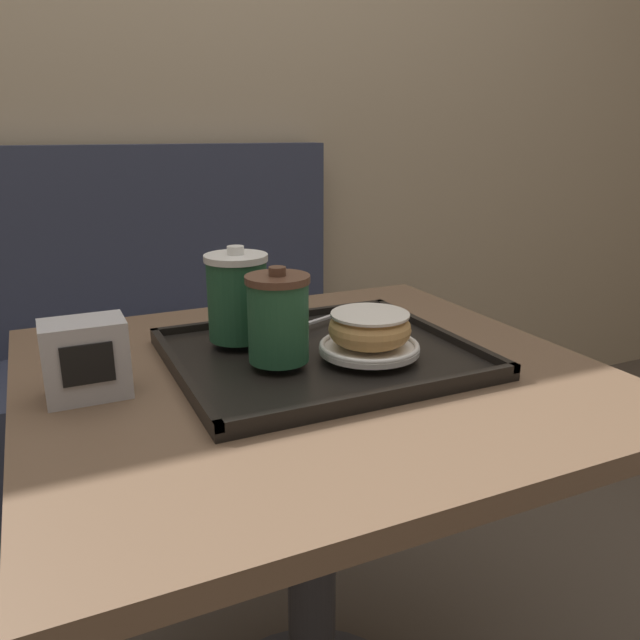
{
  "coord_description": "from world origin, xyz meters",
  "views": [
    {
      "loc": [
        -0.35,
        -0.79,
        1.04
      ],
      "look_at": [
        0.03,
        0.02,
        0.76
      ],
      "focal_mm": 35.0,
      "sensor_mm": 36.0,
      "label": 1
    }
  ],
  "objects_px": {
    "coffee_cup_front": "(278,318)",
    "spoon": "(333,314)",
    "napkin_dispenser": "(86,359)",
    "donut_chocolate_glazed": "(370,328)",
    "coffee_cup_rear": "(237,296)"
  },
  "relations": [
    {
      "from": "spoon",
      "to": "napkin_dispenser",
      "type": "height_order",
      "value": "napkin_dispenser"
    },
    {
      "from": "coffee_cup_front",
      "to": "coffee_cup_rear",
      "type": "height_order",
      "value": "coffee_cup_rear"
    },
    {
      "from": "spoon",
      "to": "napkin_dispenser",
      "type": "distance_m",
      "value": 0.44
    },
    {
      "from": "spoon",
      "to": "coffee_cup_rear",
      "type": "bearing_deg",
      "value": 170.59
    },
    {
      "from": "spoon",
      "to": "napkin_dispenser",
      "type": "relative_size",
      "value": 1.24
    },
    {
      "from": "coffee_cup_front",
      "to": "spoon",
      "type": "relative_size",
      "value": 1.03
    },
    {
      "from": "coffee_cup_front",
      "to": "coffee_cup_rear",
      "type": "relative_size",
      "value": 0.92
    },
    {
      "from": "donut_chocolate_glazed",
      "to": "napkin_dispenser",
      "type": "height_order",
      "value": "napkin_dispenser"
    },
    {
      "from": "spoon",
      "to": "napkin_dispenser",
      "type": "bearing_deg",
      "value": 173.69
    },
    {
      "from": "coffee_cup_rear",
      "to": "napkin_dispenser",
      "type": "distance_m",
      "value": 0.25
    },
    {
      "from": "coffee_cup_rear",
      "to": "donut_chocolate_glazed",
      "type": "bearing_deg",
      "value": -42.3
    },
    {
      "from": "donut_chocolate_glazed",
      "to": "spoon",
      "type": "xyz_separation_m",
      "value": [
        0.03,
        0.18,
        -0.03
      ]
    },
    {
      "from": "donut_chocolate_glazed",
      "to": "spoon",
      "type": "distance_m",
      "value": 0.19
    },
    {
      "from": "coffee_cup_front",
      "to": "napkin_dispenser",
      "type": "relative_size",
      "value": 1.28
    },
    {
      "from": "coffee_cup_front",
      "to": "coffee_cup_rear",
      "type": "bearing_deg",
      "value": 100.53
    }
  ]
}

